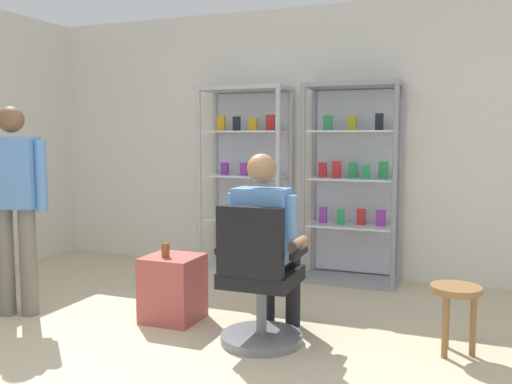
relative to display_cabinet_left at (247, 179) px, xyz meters
name	(u,v)px	position (x,y,z in m)	size (l,w,h in m)	color
back_wall	(305,141)	(0.55, 0.24, 0.38)	(6.00, 0.10, 2.70)	silver
display_cabinet_left	(247,179)	(0.00, 0.00, 0.00)	(0.90, 0.45, 1.90)	#B7B7BC
display_cabinet_right	(353,182)	(1.10, 0.00, 0.00)	(0.90, 0.45, 1.90)	gray
office_chair	(259,288)	(0.87, -1.91, -0.57)	(0.56, 0.56, 0.96)	slate
seated_shopkeeper	(267,237)	(0.86, -1.75, -0.25)	(0.49, 0.57, 1.29)	black
storage_crate	(173,288)	(0.07, -1.67, -0.72)	(0.40, 0.39, 0.50)	#B24C47
tea_glass	(165,250)	(0.04, -1.72, -0.41)	(0.06, 0.06, 0.11)	brown
standing_customer	(14,197)	(-1.13, -2.01, -0.03)	(0.50, 0.33, 1.63)	slate
wooden_stool	(456,300)	(2.10, -1.58, -0.61)	(0.32, 0.32, 0.45)	olive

